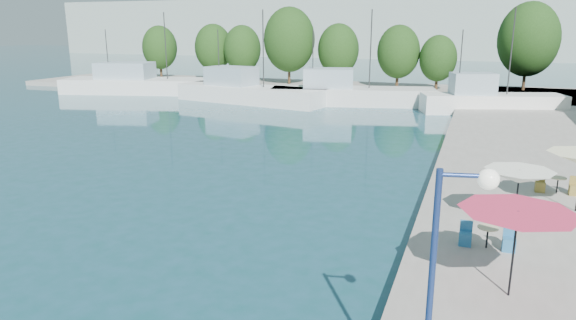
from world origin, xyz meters
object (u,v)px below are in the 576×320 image
at_px(trawler_02, 247,93).
at_px(trawler_03, 348,95).
at_px(trawler_04, 488,102).
at_px(trawler_01, 147,85).
at_px(umbrella_white, 519,177).
at_px(street_lamp, 452,253).
at_px(umbrella_pink, 517,220).

distance_m(trawler_02, trawler_03, 11.03).
bearing_deg(trawler_02, trawler_04, 14.50).
distance_m(trawler_01, trawler_04, 40.12).
xyz_separation_m(trawler_04, umbrella_white, (0.66, -32.68, 1.53)).
height_order(trawler_04, street_lamp, trawler_04).
bearing_deg(trawler_04, street_lamp, -108.93).
bearing_deg(trawler_02, umbrella_white, -39.68).
relative_size(trawler_01, trawler_02, 1.26).
bearing_deg(trawler_03, umbrella_pink, -83.11).
xyz_separation_m(trawler_03, umbrella_pink, (14.21, -39.01, 1.79)).
relative_size(trawler_04, umbrella_white, 5.41).
bearing_deg(trawler_02, trawler_03, 22.57).
height_order(trawler_03, trawler_04, same).
relative_size(trawler_01, umbrella_white, 8.89).
bearing_deg(street_lamp, trawler_01, 118.78).
distance_m(trawler_04, street_lamp, 44.00).
relative_size(trawler_02, umbrella_white, 7.08).
bearing_deg(trawler_02, umbrella_pink, -44.61).
bearing_deg(trawler_03, trawler_02, 178.25).
height_order(trawler_01, street_lamp, trawler_01).
height_order(trawler_03, umbrella_white, trawler_03).
relative_size(trawler_02, umbrella_pink, 5.60).
bearing_deg(trawler_03, umbrella_white, -79.51).
relative_size(trawler_02, trawler_04, 1.31).
relative_size(trawler_03, trawler_04, 1.30).
distance_m(trawler_03, umbrella_pink, 41.56).
xyz_separation_m(trawler_01, street_lamp, (38.86, -45.62, 3.02)).
xyz_separation_m(trawler_01, trawler_04, (40.08, -1.74, 0.00)).
bearing_deg(street_lamp, umbrella_pink, 63.59).
xyz_separation_m(trawler_03, street_lamp, (12.73, -44.63, 3.02)).
bearing_deg(umbrella_pink, trawler_01, 135.24).
distance_m(trawler_03, street_lamp, 46.51).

